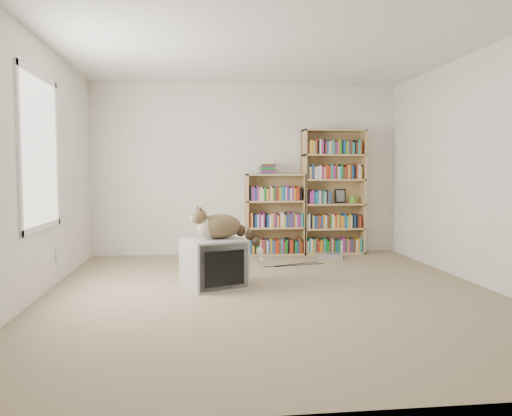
{
  "coord_description": "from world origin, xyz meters",
  "views": [
    {
      "loc": [
        -0.74,
        -4.85,
        1.19
      ],
      "look_at": [
        -0.04,
        1.0,
        0.78
      ],
      "focal_mm": 35.0,
      "sensor_mm": 36.0,
      "label": 1
    }
  ],
  "objects": [
    {
      "name": "floor",
      "position": [
        0.0,
        0.0,
        0.0
      ],
      "size": [
        4.5,
        5.0,
        0.01
      ],
      "primitive_type": "cube",
      "color": "tan",
      "rests_on": "ground"
    },
    {
      "name": "wall_back",
      "position": [
        0.0,
        2.5,
        1.25
      ],
      "size": [
        4.5,
        0.02,
        2.5
      ],
      "primitive_type": "cube",
      "color": "white",
      "rests_on": "floor"
    },
    {
      "name": "wall_front",
      "position": [
        0.0,
        -2.5,
        1.25
      ],
      "size": [
        4.5,
        0.02,
        2.5
      ],
      "primitive_type": "cube",
      "color": "white",
      "rests_on": "floor"
    },
    {
      "name": "wall_left",
      "position": [
        -2.25,
        0.0,
        1.25
      ],
      "size": [
        0.02,
        5.0,
        2.5
      ],
      "primitive_type": "cube",
      "color": "white",
      "rests_on": "floor"
    },
    {
      "name": "wall_right",
      "position": [
        2.25,
        0.0,
        1.25
      ],
      "size": [
        0.02,
        5.0,
        2.5
      ],
      "primitive_type": "cube",
      "color": "white",
      "rests_on": "floor"
    },
    {
      "name": "ceiling",
      "position": [
        0.0,
        0.0,
        2.5
      ],
      "size": [
        4.5,
        5.0,
        0.02
      ],
      "primitive_type": "cube",
      "color": "white",
      "rests_on": "wall_back"
    },
    {
      "name": "window",
      "position": [
        -2.24,
        0.2,
        1.4
      ],
      "size": [
        0.02,
        1.22,
        1.52
      ],
      "primitive_type": "cube",
      "color": "white",
      "rests_on": "wall_left"
    },
    {
      "name": "crt_tv",
      "position": [
        -0.57,
        0.34,
        0.25
      ],
      "size": [
        0.73,
        0.7,
        0.51
      ],
      "rotation": [
        0.0,
        0.0,
        0.38
      ],
      "color": "#ACACAE",
      "rests_on": "floor"
    },
    {
      "name": "cat",
      "position": [
        -0.44,
        0.38,
        0.6
      ],
      "size": [
        0.78,
        0.5,
        0.57
      ],
      "rotation": [
        0.0,
        0.0,
        0.31
      ],
      "color": "#3B2818",
      "rests_on": "crt_tv"
    },
    {
      "name": "bookcase_tall",
      "position": [
        1.27,
        2.36,
        0.87
      ],
      "size": [
        0.91,
        0.3,
        1.83
      ],
      "color": "tan",
      "rests_on": "floor"
    },
    {
      "name": "bookcase_short",
      "position": [
        0.4,
        2.36,
        0.54
      ],
      "size": [
        0.86,
        0.3,
        1.18
      ],
      "color": "tan",
      "rests_on": "floor"
    },
    {
      "name": "book_stack",
      "position": [
        0.29,
        2.32,
        1.27
      ],
      "size": [
        0.2,
        0.27,
        0.17
      ],
      "primitive_type": "cube",
      "color": "#AA3016",
      "rests_on": "bookcase_short"
    },
    {
      "name": "green_mug",
      "position": [
        1.57,
        2.34,
        0.8
      ],
      "size": [
        0.09,
        0.09,
        0.11
      ],
      "primitive_type": "cylinder",
      "color": "#53982B",
      "rests_on": "bookcase_tall"
    },
    {
      "name": "framed_print",
      "position": [
        1.41,
        2.44,
        0.85
      ],
      "size": [
        0.16,
        0.05,
        0.21
      ],
      "primitive_type": "cube",
      "rotation": [
        -0.17,
        0.0,
        0.0
      ],
      "color": "black",
      "rests_on": "bookcase_tall"
    },
    {
      "name": "dvd_player",
      "position": [
        1.1,
        1.88,
        0.04
      ],
      "size": [
        0.38,
        0.29,
        0.08
      ],
      "primitive_type": "cube",
      "rotation": [
        0.0,
        0.0,
        -0.13
      ],
      "color": "#B1B0B5",
      "rests_on": "floor"
    },
    {
      "name": "wall_outlet",
      "position": [
        -2.24,
        0.69,
        0.32
      ],
      "size": [
        0.01,
        0.08,
        0.13
      ],
      "primitive_type": "cube",
      "color": "silver",
      "rests_on": "wall_left"
    },
    {
      "name": "floor_cables",
      "position": [
        0.19,
        1.36,
        0.0
      ],
      "size": [
        1.2,
        0.7,
        0.01
      ],
      "primitive_type": null,
      "color": "black",
      "rests_on": "floor"
    }
  ]
}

